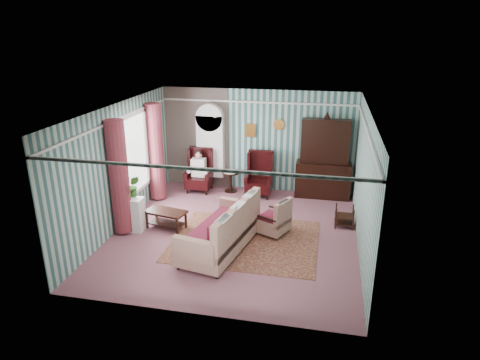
% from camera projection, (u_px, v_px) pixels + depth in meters
% --- Properties ---
extents(floor, '(6.00, 6.00, 0.00)m').
position_uv_depth(floor, '(235.00, 233.00, 9.90)').
color(floor, '#834C51').
rests_on(floor, ground).
extents(room_shell, '(5.53, 6.02, 2.91)m').
position_uv_depth(room_shell, '(209.00, 146.00, 9.50)').
color(room_shell, '#34605F').
rests_on(room_shell, ground).
extents(bookcase, '(0.80, 0.28, 2.24)m').
position_uv_depth(bookcase, '(211.00, 151.00, 12.39)').
color(bookcase, white).
rests_on(bookcase, floor).
extents(dresser_hutch, '(1.50, 0.56, 2.36)m').
position_uv_depth(dresser_hutch, '(324.00, 156.00, 11.64)').
color(dresser_hutch, black).
rests_on(dresser_hutch, floor).
extents(wingback_left, '(0.76, 0.80, 1.25)m').
position_uv_depth(wingback_left, '(199.00, 170.00, 12.25)').
color(wingback_left, black).
rests_on(wingback_left, floor).
extents(wingback_right, '(0.76, 0.80, 1.25)m').
position_uv_depth(wingback_right, '(259.00, 175.00, 11.92)').
color(wingback_right, black).
rests_on(wingback_right, floor).
extents(seated_woman, '(0.44, 0.40, 1.18)m').
position_uv_depth(seated_woman, '(199.00, 172.00, 12.26)').
color(seated_woman, beige).
rests_on(seated_woman, floor).
extents(round_side_table, '(0.50, 0.50, 0.60)m').
position_uv_depth(round_side_table, '(231.00, 182.00, 12.33)').
color(round_side_table, black).
rests_on(round_side_table, floor).
extents(nest_table, '(0.45, 0.38, 0.54)m').
position_uv_depth(nest_table, '(344.00, 216.00, 10.16)').
color(nest_table, black).
rests_on(nest_table, floor).
extents(plant_stand, '(0.55, 0.35, 0.80)m').
position_uv_depth(plant_stand, '(132.00, 214.00, 9.95)').
color(plant_stand, white).
rests_on(plant_stand, floor).
extents(rug, '(3.20, 2.60, 0.01)m').
position_uv_depth(rug, '(245.00, 240.00, 9.56)').
color(rug, '#501C1A').
rests_on(rug, floor).
extents(sofa, '(1.49, 2.44, 1.01)m').
position_uv_depth(sofa, '(219.00, 229.00, 9.00)').
color(sofa, beige).
rests_on(sofa, floor).
extents(floral_armchair, '(1.05, 1.00, 0.95)m').
position_uv_depth(floral_armchair, '(273.00, 214.00, 9.76)').
color(floral_armchair, beige).
rests_on(floral_armchair, floor).
extents(coffee_table, '(1.03, 0.67, 0.44)m').
position_uv_depth(coffee_table, '(166.00, 219.00, 10.11)').
color(coffee_table, black).
rests_on(coffee_table, floor).
extents(potted_plant_a, '(0.42, 0.39, 0.38)m').
position_uv_depth(potted_plant_a, '(127.00, 192.00, 9.65)').
color(potted_plant_a, '#1E561A').
rests_on(potted_plant_a, plant_stand).
extents(potted_plant_b, '(0.33, 0.30, 0.50)m').
position_uv_depth(potted_plant_b, '(134.00, 186.00, 9.85)').
color(potted_plant_b, '#1C4C17').
rests_on(potted_plant_b, plant_stand).
extents(potted_plant_c, '(0.30, 0.30, 0.40)m').
position_uv_depth(potted_plant_c, '(125.00, 190.00, 9.78)').
color(potted_plant_c, '#164716').
rests_on(potted_plant_c, plant_stand).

